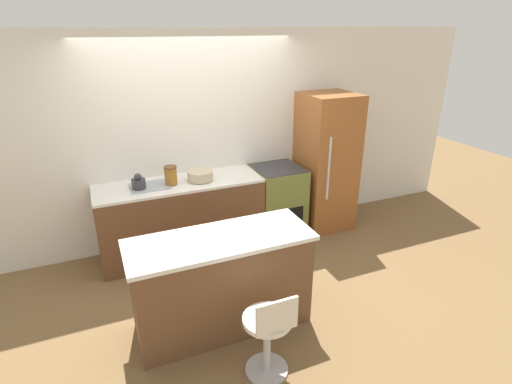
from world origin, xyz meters
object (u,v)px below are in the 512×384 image
mixing_bowl (200,175)px  stool_chair (269,335)px  kettle (138,183)px  oven_range (277,201)px  refrigerator (326,163)px

mixing_bowl → stool_chair: bearing=-92.1°
kettle → oven_range: bearing=0.9°
stool_chair → mixing_bowl: size_ratio=2.70×
oven_range → kettle: size_ratio=5.23×
stool_chair → mixing_bowl: (0.08, 2.11, 0.59)m
stool_chair → kettle: kettle is taller
refrigerator → oven_range: bearing=178.2°
refrigerator → kettle: bearing=-179.9°
oven_range → refrigerator: (0.70, -0.02, 0.45)m
kettle → stool_chair: bearing=-73.4°
refrigerator → kettle: 2.44m
stool_chair → mixing_bowl: mixing_bowl is taller
oven_range → kettle: 1.82m
kettle → mixing_bowl: size_ratio=0.59×
refrigerator → stool_chair: refrigerator is taller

